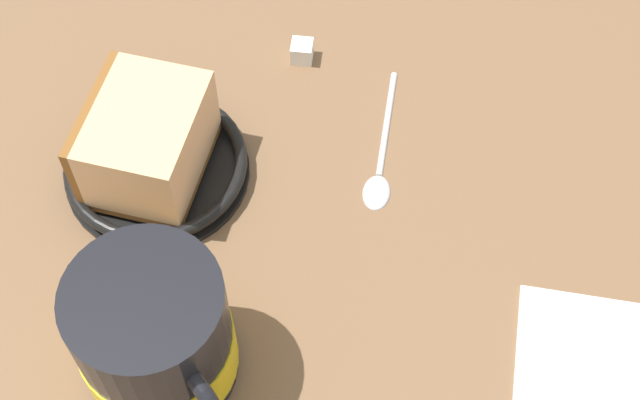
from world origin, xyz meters
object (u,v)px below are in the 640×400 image
object	(u,v)px
teaspoon	(380,166)
sugar_cube	(302,51)
small_plate	(157,167)
cake_slice	(146,140)
folded_napkin	(618,369)
tea_mug	(156,339)

from	to	relation	value
teaspoon	sugar_cube	world-z (taller)	sugar_cube
small_plate	sugar_cube	size ratio (longest dim) A/B	7.98
cake_slice	small_plate	bearing A→B (deg)	-1.04
small_plate	cake_slice	size ratio (longest dim) A/B	1.41
small_plate	folded_napkin	bearing A→B (deg)	-12.86
cake_slice	sugar_cube	world-z (taller)	cake_slice
small_plate	sugar_cube	bearing A→B (deg)	60.14
small_plate	sugar_cube	distance (cm)	15.16
cake_slice	folded_napkin	world-z (taller)	cake_slice
sugar_cube	cake_slice	bearing A→B (deg)	-120.75
cake_slice	teaspoon	distance (cm)	16.89
cake_slice	teaspoon	bearing A→B (deg)	14.68
folded_napkin	small_plate	bearing A→B (deg)	167.14
teaspoon	folded_napkin	bearing A→B (deg)	-33.48
tea_mug	folded_napkin	xyz separation A→B (cm)	(28.22, 6.50, -4.25)
small_plate	tea_mug	world-z (taller)	tea_mug
teaspoon	sugar_cube	size ratio (longest dim) A/B	7.62
small_plate	cake_slice	world-z (taller)	cake_slice
cake_slice	teaspoon	world-z (taller)	cake_slice
tea_mug	teaspoon	world-z (taller)	tea_mug
teaspoon	tea_mug	bearing A→B (deg)	-119.37
small_plate	tea_mug	bearing A→B (deg)	-69.34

